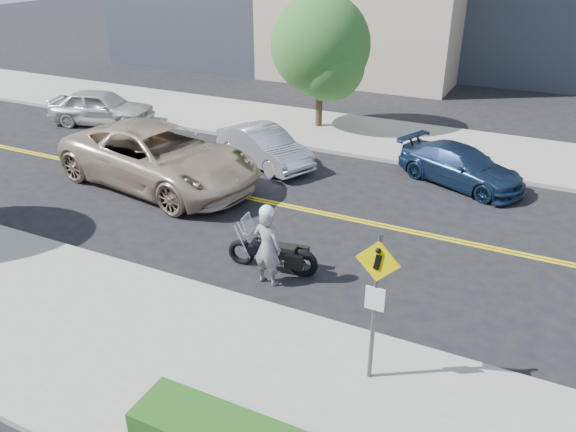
# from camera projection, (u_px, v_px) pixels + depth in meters

# --- Properties ---
(ground_plane) EXTENTS (120.00, 120.00, 0.00)m
(ground_plane) POSITION_uv_depth(u_px,v_px,m) (304.00, 209.00, 17.26)
(ground_plane) COLOR black
(ground_plane) RESTS_ON ground
(sidewalk_near) EXTENTS (60.00, 5.00, 0.15)m
(sidewalk_near) POSITION_uv_depth(u_px,v_px,m) (148.00, 352.00, 11.18)
(sidewalk_near) COLOR #9E9B91
(sidewalk_near) RESTS_ON ground_plane
(sidewalk_far) EXTENTS (60.00, 5.00, 0.15)m
(sidewalk_far) POSITION_uv_depth(u_px,v_px,m) (378.00, 138.00, 23.28)
(sidewalk_far) COLOR #9E9B91
(sidewalk_far) RESTS_ON ground_plane
(pedestrian_sign) EXTENTS (0.78, 0.08, 3.00)m
(pedestrian_sign) POSITION_uv_depth(u_px,v_px,m) (375.00, 295.00, 9.66)
(pedestrian_sign) COLOR #4C4C51
(pedestrian_sign) RESTS_ON sidewalk_near
(motorcyclist) EXTENTS (0.74, 0.52, 2.07)m
(motorcyclist) POSITION_uv_depth(u_px,v_px,m) (267.00, 245.00, 13.13)
(motorcyclist) COLOR silver
(motorcyclist) RESTS_ON ground
(motorcycle) EXTENTS (2.34, 0.95, 1.39)m
(motorcycle) POSITION_uv_depth(u_px,v_px,m) (272.00, 245.00, 13.84)
(motorcycle) COLOR black
(motorcycle) RESTS_ON ground
(suv) EXTENTS (7.63, 4.41, 2.00)m
(suv) POSITION_uv_depth(u_px,v_px,m) (159.00, 157.00, 18.58)
(suv) COLOR #C5AD91
(suv) RESTS_ON ground
(parked_car_white) EXTENTS (4.93, 3.03, 1.57)m
(parked_car_white) POSITION_uv_depth(u_px,v_px,m) (102.00, 107.00, 24.85)
(parked_car_white) COLOR silver
(parked_car_white) RESTS_ON ground
(parked_car_silver) EXTENTS (4.42, 3.08, 1.38)m
(parked_car_silver) POSITION_uv_depth(u_px,v_px,m) (264.00, 146.00, 20.43)
(parked_car_silver) COLOR silver
(parked_car_silver) RESTS_ON ground
(parked_car_blue) EXTENTS (4.76, 3.39, 1.28)m
(parked_car_blue) POSITION_uv_depth(u_px,v_px,m) (461.00, 166.00, 18.79)
(parked_car_blue) COLOR navy
(parked_car_blue) RESTS_ON ground
(tree_far_a) EXTENTS (4.11, 4.11, 5.62)m
(tree_far_a) POSITION_uv_depth(u_px,v_px,m) (321.00, 45.00, 23.04)
(tree_far_a) COLOR #382619
(tree_far_a) RESTS_ON ground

